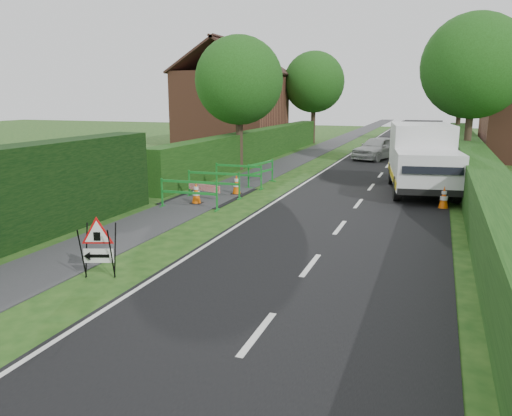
# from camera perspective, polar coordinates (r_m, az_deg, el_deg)

# --- Properties ---
(ground) EXTENTS (120.00, 120.00, 0.00)m
(ground) POSITION_cam_1_polar(r_m,az_deg,el_deg) (8.52, -18.79, -13.80)
(ground) COLOR #174012
(ground) RESTS_ON ground
(road_surface) EXTENTS (6.00, 90.00, 0.02)m
(road_surface) POSITION_cam_1_polar(r_m,az_deg,el_deg) (41.10, 16.55, 6.93)
(road_surface) COLOR black
(road_surface) RESTS_ON ground
(footpath) EXTENTS (2.00, 90.00, 0.02)m
(footpath) POSITION_cam_1_polar(r_m,az_deg,el_deg) (41.79, 8.96, 7.38)
(footpath) COLOR #2D2D30
(footpath) RESTS_ON ground
(hedge_west_far) EXTENTS (1.00, 24.00, 1.80)m
(hedge_west_far) POSITION_cam_1_polar(r_m,az_deg,el_deg) (29.82, 0.27, 5.48)
(hedge_west_far) COLOR #14380F
(hedge_west_far) RESTS_ON ground
(hedge_east) EXTENTS (1.20, 50.00, 1.50)m
(hedge_east) POSITION_cam_1_polar(r_m,az_deg,el_deg) (22.22, 23.63, 1.97)
(hedge_east) COLOR #14380F
(hedge_east) RESTS_ON ground
(house_west) EXTENTS (7.50, 7.40, 7.88)m
(house_west) POSITION_cam_1_polar(r_m,az_deg,el_deg) (38.86, -2.76, 11.41)
(house_west) COLOR brown
(house_west) RESTS_ON ground
(tree_nw) EXTENTS (4.40, 4.40, 6.70)m
(tree_nw) POSITION_cam_1_polar(r_m,az_deg,el_deg) (25.72, -1.95, 14.35)
(tree_nw) COLOR #2D2116
(tree_nw) RESTS_ON ground
(tree_ne) EXTENTS (5.20, 5.20, 7.79)m
(tree_ne) POSITION_cam_1_polar(r_m,az_deg,el_deg) (27.94, 23.67, 14.62)
(tree_ne) COLOR #2D2116
(tree_ne) RESTS_ON ground
(tree_fw) EXTENTS (4.80, 4.80, 7.24)m
(tree_fw) POSITION_cam_1_polar(r_m,az_deg,el_deg) (41.01, 6.65, 14.10)
(tree_fw) COLOR #2D2116
(tree_fw) RESTS_ON ground
(tree_fe) EXTENTS (4.20, 4.20, 6.33)m
(tree_fe) POSITION_cam_1_polar(r_m,az_deg,el_deg) (43.89, 22.37, 12.37)
(tree_fe) COLOR #2D2116
(tree_fe) RESTS_ON ground
(triangle_sign) EXTENTS (0.97, 0.97, 1.11)m
(triangle_sign) POSITION_cam_1_polar(r_m,az_deg,el_deg) (10.73, -17.81, -3.83)
(triangle_sign) COLOR black
(triangle_sign) RESTS_ON ground
(works_van) EXTENTS (3.03, 6.02, 2.63)m
(works_van) POSITION_cam_1_polar(r_m,az_deg,el_deg) (20.69, 18.46, 5.57)
(works_van) COLOR silver
(works_van) RESTS_ON ground
(traffic_cone_0) EXTENTS (0.38, 0.38, 0.79)m
(traffic_cone_0) POSITION_cam_1_polar(r_m,az_deg,el_deg) (17.86, 20.68, 1.12)
(traffic_cone_0) COLOR black
(traffic_cone_0) RESTS_ON ground
(traffic_cone_1) EXTENTS (0.38, 0.38, 0.79)m
(traffic_cone_1) POSITION_cam_1_polar(r_m,az_deg,el_deg) (20.32, 20.46, 2.45)
(traffic_cone_1) COLOR black
(traffic_cone_1) RESTS_ON ground
(traffic_cone_2) EXTENTS (0.38, 0.38, 0.79)m
(traffic_cone_2) POSITION_cam_1_polar(r_m,az_deg,el_deg) (21.44, 18.79, 3.07)
(traffic_cone_2) COLOR black
(traffic_cone_2) RESTS_ON ground
(traffic_cone_3) EXTENTS (0.38, 0.38, 0.79)m
(traffic_cone_3) POSITION_cam_1_polar(r_m,az_deg,el_deg) (17.64, -6.85, 1.72)
(traffic_cone_3) COLOR black
(traffic_cone_3) RESTS_ON ground
(traffic_cone_4) EXTENTS (0.38, 0.38, 0.79)m
(traffic_cone_4) POSITION_cam_1_polar(r_m,az_deg,el_deg) (19.24, -2.24, 2.71)
(traffic_cone_4) COLOR black
(traffic_cone_4) RESTS_ON ground
(ped_barrier_0) EXTENTS (2.08, 0.46, 1.00)m
(ped_barrier_0) POSITION_cam_1_polar(r_m,az_deg,el_deg) (16.85, -7.68, 2.01)
(ped_barrier_0) COLOR #167D26
(ped_barrier_0) RESTS_ON ground
(ped_barrier_1) EXTENTS (2.08, 0.46, 1.00)m
(ped_barrier_1) POSITION_cam_1_polar(r_m,az_deg,el_deg) (18.64, -4.85, 3.10)
(ped_barrier_1) COLOR #167D26
(ped_barrier_1) RESTS_ON ground
(ped_barrier_2) EXTENTS (2.06, 0.38, 1.00)m
(ped_barrier_2) POSITION_cam_1_polar(r_m,az_deg,el_deg) (20.59, -2.01, 4.03)
(ped_barrier_2) COLOR #167D26
(ped_barrier_2) RESTS_ON ground
(ped_barrier_3) EXTENTS (0.75, 2.09, 1.00)m
(ped_barrier_3) POSITION_cam_1_polar(r_m,az_deg,el_deg) (21.37, 0.57, 4.35)
(ped_barrier_3) COLOR #167D26
(ped_barrier_3) RESTS_ON ground
(redwhite_plank) EXTENTS (1.45, 0.46, 0.25)m
(redwhite_plank) POSITION_cam_1_polar(r_m,az_deg,el_deg) (18.41, -5.92, 0.96)
(redwhite_plank) COLOR red
(redwhite_plank) RESTS_ON ground
(hatchback_car) EXTENTS (3.03, 4.36, 1.38)m
(hatchback_car) POSITION_cam_1_polar(r_m,az_deg,el_deg) (31.06, 13.74, 6.69)
(hatchback_car) COLOR silver
(hatchback_car) RESTS_ON ground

